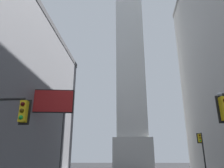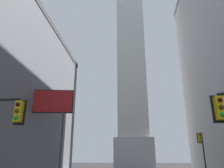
% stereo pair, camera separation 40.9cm
% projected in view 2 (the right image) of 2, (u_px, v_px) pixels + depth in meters
% --- Properties ---
extents(obelisk, '(9.30, 9.30, 61.56)m').
position_uv_depth(obelisk, '(131.00, 58.00, 61.41)').
color(obelisk, silver).
rests_on(obelisk, ground_plane).
extents(traffic_light_mid_right, '(0.80, 0.52, 5.37)m').
position_uv_depth(traffic_light_mid_right, '(202.00, 147.00, 28.81)').
color(traffic_light_mid_right, black).
rests_on(traffic_light_mid_right, ground_plane).
extents(billboard_sign, '(6.98, 1.28, 10.48)m').
position_uv_depth(billboard_sign, '(45.00, 104.00, 27.70)').
color(billboard_sign, '#3F3F42').
rests_on(billboard_sign, ground_plane).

